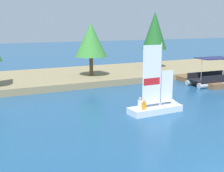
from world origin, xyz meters
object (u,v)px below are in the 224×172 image
shoreline_tree_midright (155,31)px  pontoon_boat (213,79)px  sailboat (163,106)px  wooden_dock (197,81)px  shoreline_tree_centre (91,40)px

shoreline_tree_midright → pontoon_boat: shoreline_tree_midright is taller
shoreline_tree_midright → sailboat: bearing=-121.5°
wooden_dock → pontoon_boat: size_ratio=1.21×
wooden_dock → sailboat: sailboat is taller
shoreline_tree_centre → sailboat: shoreline_tree_centre is taller
shoreline_tree_centre → pontoon_boat: (10.99, -7.55, -4.00)m
pontoon_boat → shoreline_tree_centre: bearing=147.6°
shoreline_tree_centre → sailboat: bearing=-88.1°
shoreline_tree_midright → pontoon_boat: size_ratio=1.38×
wooden_dock → sailboat: size_ratio=1.17×
wooden_dock → pontoon_boat: bearing=-53.2°
shoreline_tree_midright → shoreline_tree_centre: bearing=-165.6°
sailboat → pontoon_boat: size_ratio=1.03×
sailboat → pontoon_boat: (10.54, 5.75, 0.30)m
wooden_dock → shoreline_tree_centre: bearing=148.0°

